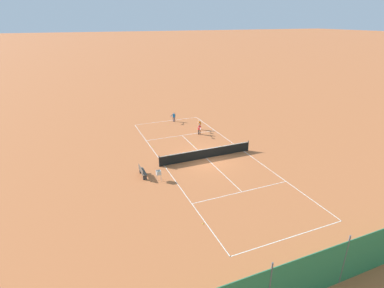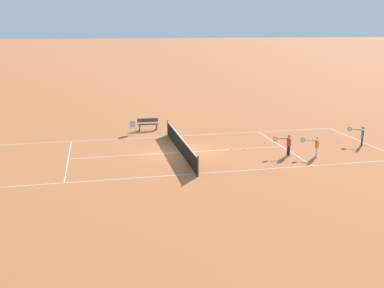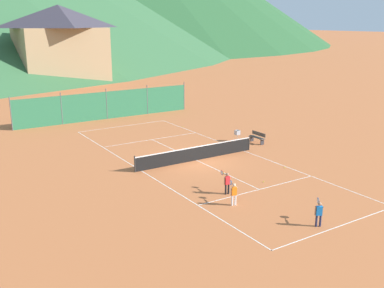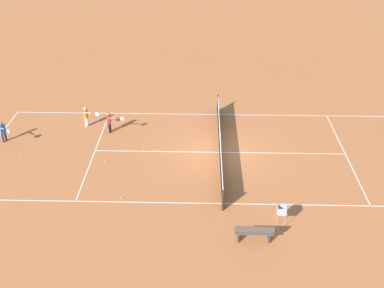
% 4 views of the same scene
% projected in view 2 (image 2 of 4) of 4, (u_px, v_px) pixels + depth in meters
% --- Properties ---
extents(ground_plane, '(600.00, 600.00, 0.00)m').
position_uv_depth(ground_plane, '(180.00, 152.00, 26.45)').
color(ground_plane, '#BC6638').
extents(court_line_markings, '(8.25, 23.85, 0.01)m').
position_uv_depth(court_line_markings, '(180.00, 152.00, 26.45)').
color(court_line_markings, white).
rests_on(court_line_markings, ground).
extents(tennis_net, '(9.18, 0.08, 1.06)m').
position_uv_depth(tennis_net, '(180.00, 144.00, 26.32)').
color(tennis_net, '#2D2D2D').
rests_on(tennis_net, ground).
extents(player_near_baseline, '(0.57, 0.95, 1.18)m').
position_uv_depth(player_near_baseline, '(316.00, 145.00, 25.39)').
color(player_near_baseline, white).
rests_on(player_near_baseline, ground).
extents(player_far_service, '(0.81, 0.84, 1.19)m').
position_uv_depth(player_far_service, '(362.00, 134.00, 27.88)').
color(player_far_service, '#23284C').
rests_on(player_far_service, ground).
extents(player_near_service, '(0.44, 1.00, 1.20)m').
position_uv_depth(player_near_service, '(288.00, 143.00, 25.69)').
color(player_near_service, black).
rests_on(player_near_service, ground).
extents(tennis_ball_by_net_left, '(0.07, 0.07, 0.07)m').
position_uv_depth(tennis_ball_by_net_left, '(34.00, 142.00, 28.71)').
color(tennis_ball_by_net_left, '#CCE033').
rests_on(tennis_ball_by_net_left, ground).
extents(tennis_ball_mid_court, '(0.07, 0.07, 0.07)m').
position_uv_depth(tennis_ball_mid_court, '(232.00, 149.00, 27.03)').
color(tennis_ball_mid_court, '#CCE033').
rests_on(tennis_ball_mid_court, ground).
extents(tennis_ball_by_net_right, '(0.07, 0.07, 0.07)m').
position_uv_depth(tennis_ball_by_net_right, '(245.00, 149.00, 27.08)').
color(tennis_ball_by_net_right, '#CCE033').
rests_on(tennis_ball_by_net_right, ground).
extents(tennis_ball_far_corner, '(0.07, 0.07, 0.07)m').
position_uv_depth(tennis_ball_far_corner, '(265.00, 143.00, 28.52)').
color(tennis_ball_far_corner, '#CCE033').
rests_on(tennis_ball_far_corner, ground).
extents(tennis_ball_alley_right, '(0.07, 0.07, 0.07)m').
position_uv_depth(tennis_ball_alley_right, '(339.00, 141.00, 28.90)').
color(tennis_ball_alley_right, '#CCE033').
rests_on(tennis_ball_alley_right, ground).
extents(tennis_ball_alley_left, '(0.07, 0.07, 0.07)m').
position_uv_depth(tennis_ball_alley_left, '(233.00, 134.00, 30.99)').
color(tennis_ball_alley_left, '#CCE033').
rests_on(tennis_ball_alley_left, ground).
extents(ball_hopper, '(0.36, 0.36, 0.89)m').
position_uv_depth(ball_hopper, '(132.00, 125.00, 30.82)').
color(ball_hopper, '#B7B7BC').
rests_on(ball_hopper, ground).
extents(courtside_bench, '(0.36, 1.50, 0.84)m').
position_uv_depth(courtside_bench, '(148.00, 124.00, 32.10)').
color(courtside_bench, '#51473D').
rests_on(courtside_bench, ground).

